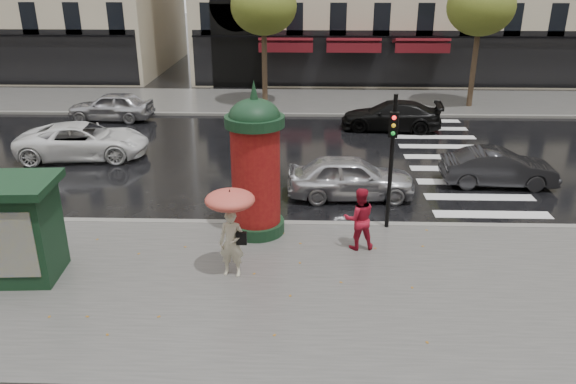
{
  "coord_description": "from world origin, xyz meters",
  "views": [
    {
      "loc": [
        0.15,
        -12.01,
        7.2
      ],
      "look_at": [
        -0.26,
        1.5,
        1.7
      ],
      "focal_mm": 35.0,
      "sensor_mm": 36.0,
      "label": 1
    }
  ],
  "objects_px": {
    "car_silver": "(351,177)",
    "car_black": "(391,116)",
    "car_white": "(83,141)",
    "man_burgundy": "(240,203)",
    "newsstand": "(16,228)",
    "woman_umbrella": "(231,219)",
    "morris_column": "(256,163)",
    "woman_red": "(359,219)",
    "car_darkgrey": "(499,168)",
    "traffic_light": "(392,150)",
    "car_far_silver": "(111,106)"
  },
  "relations": [
    {
      "from": "woman_red",
      "to": "man_burgundy",
      "type": "xyz_separation_m",
      "value": [
        -3.24,
        0.92,
        0.02
      ]
    },
    {
      "from": "man_burgundy",
      "to": "car_white",
      "type": "relative_size",
      "value": 0.35
    },
    {
      "from": "car_black",
      "to": "morris_column",
      "type": "bearing_deg",
      "value": -19.2
    },
    {
      "from": "newsstand",
      "to": "car_black",
      "type": "bearing_deg",
      "value": 51.99
    },
    {
      "from": "newsstand",
      "to": "car_silver",
      "type": "height_order",
      "value": "newsstand"
    },
    {
      "from": "man_burgundy",
      "to": "car_far_silver",
      "type": "relative_size",
      "value": 0.43
    },
    {
      "from": "morris_column",
      "to": "traffic_light",
      "type": "height_order",
      "value": "morris_column"
    },
    {
      "from": "woman_umbrella",
      "to": "car_silver",
      "type": "relative_size",
      "value": 0.54
    },
    {
      "from": "woman_red",
      "to": "car_far_silver",
      "type": "relative_size",
      "value": 0.42
    },
    {
      "from": "car_silver",
      "to": "car_white",
      "type": "xyz_separation_m",
      "value": [
        -10.31,
        3.8,
        -0.01
      ]
    },
    {
      "from": "woman_red",
      "to": "morris_column",
      "type": "distance_m",
      "value": 3.18
    },
    {
      "from": "man_burgundy",
      "to": "car_black",
      "type": "height_order",
      "value": "man_burgundy"
    },
    {
      "from": "woman_red",
      "to": "morris_column",
      "type": "xyz_separation_m",
      "value": [
        -2.79,
        0.92,
        1.21
      ]
    },
    {
      "from": "woman_red",
      "to": "car_darkgrey",
      "type": "bearing_deg",
      "value": -143.36
    },
    {
      "from": "morris_column",
      "to": "car_black",
      "type": "xyz_separation_m",
      "value": [
        5.34,
        11.21,
        -1.52
      ]
    },
    {
      "from": "man_burgundy",
      "to": "car_darkgrey",
      "type": "relative_size",
      "value": 0.45
    },
    {
      "from": "car_darkgrey",
      "to": "car_white",
      "type": "xyz_separation_m",
      "value": [
        -15.53,
        2.56,
        0.06
      ]
    },
    {
      "from": "man_burgundy",
      "to": "car_black",
      "type": "bearing_deg",
      "value": -122.83
    },
    {
      "from": "man_burgundy",
      "to": "car_white",
      "type": "distance_m",
      "value": 9.7
    },
    {
      "from": "traffic_light",
      "to": "car_silver",
      "type": "relative_size",
      "value": 0.93
    },
    {
      "from": "woman_umbrella",
      "to": "traffic_light",
      "type": "bearing_deg",
      "value": 33.62
    },
    {
      "from": "traffic_light",
      "to": "car_black",
      "type": "bearing_deg",
      "value": 81.55
    },
    {
      "from": "morris_column",
      "to": "car_far_silver",
      "type": "distance_m",
      "value": 15.03
    },
    {
      "from": "car_white",
      "to": "car_black",
      "type": "relative_size",
      "value": 1.1
    },
    {
      "from": "car_silver",
      "to": "car_far_silver",
      "type": "relative_size",
      "value": 1.02
    },
    {
      "from": "car_darkgrey",
      "to": "car_far_silver",
      "type": "height_order",
      "value": "car_far_silver"
    },
    {
      "from": "woman_red",
      "to": "car_silver",
      "type": "relative_size",
      "value": 0.41
    },
    {
      "from": "woman_umbrella",
      "to": "newsstand",
      "type": "bearing_deg",
      "value": -177.51
    },
    {
      "from": "newsstand",
      "to": "car_silver",
      "type": "bearing_deg",
      "value": 33.61
    },
    {
      "from": "morris_column",
      "to": "car_silver",
      "type": "relative_size",
      "value": 1.03
    },
    {
      "from": "morris_column",
      "to": "car_darkgrey",
      "type": "relative_size",
      "value": 1.12
    },
    {
      "from": "car_far_silver",
      "to": "traffic_light",
      "type": "bearing_deg",
      "value": 46.16
    },
    {
      "from": "woman_umbrella",
      "to": "car_darkgrey",
      "type": "relative_size",
      "value": 0.59
    },
    {
      "from": "morris_column",
      "to": "traffic_light",
      "type": "relative_size",
      "value": 1.11
    },
    {
      "from": "morris_column",
      "to": "car_white",
      "type": "height_order",
      "value": "morris_column"
    },
    {
      "from": "traffic_light",
      "to": "car_far_silver",
      "type": "bearing_deg",
      "value": 134.49
    },
    {
      "from": "woman_umbrella",
      "to": "woman_red",
      "type": "bearing_deg",
      "value": 25.08
    },
    {
      "from": "morris_column",
      "to": "car_white",
      "type": "bearing_deg",
      "value": 137.96
    },
    {
      "from": "woman_red",
      "to": "newsstand",
      "type": "xyz_separation_m",
      "value": [
        -8.27,
        -1.71,
        0.42
      ]
    },
    {
      "from": "car_silver",
      "to": "car_black",
      "type": "height_order",
      "value": "car_silver"
    },
    {
      "from": "car_darkgrey",
      "to": "morris_column",
      "type": "bearing_deg",
      "value": 119.26
    },
    {
      "from": "woman_umbrella",
      "to": "car_darkgrey",
      "type": "bearing_deg",
      "value": 37.76
    },
    {
      "from": "man_burgundy",
      "to": "traffic_light",
      "type": "distance_m",
      "value": 4.44
    },
    {
      "from": "newsstand",
      "to": "car_white",
      "type": "height_order",
      "value": "newsstand"
    },
    {
      "from": "woman_umbrella",
      "to": "woman_red",
      "type": "xyz_separation_m",
      "value": [
        3.19,
        1.49,
        -0.64
      ]
    },
    {
      "from": "car_black",
      "to": "man_burgundy",
      "type": "bearing_deg",
      "value": -21.04
    },
    {
      "from": "car_black",
      "to": "car_white",
      "type": "bearing_deg",
      "value": -64.34
    },
    {
      "from": "woman_umbrella",
      "to": "newsstand",
      "type": "relative_size",
      "value": 0.91
    },
    {
      "from": "woman_umbrella",
      "to": "car_black",
      "type": "bearing_deg",
      "value": 67.16
    },
    {
      "from": "car_darkgrey",
      "to": "car_far_silver",
      "type": "xyz_separation_m",
      "value": [
        -16.31,
        8.34,
        0.06
      ]
    }
  ]
}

